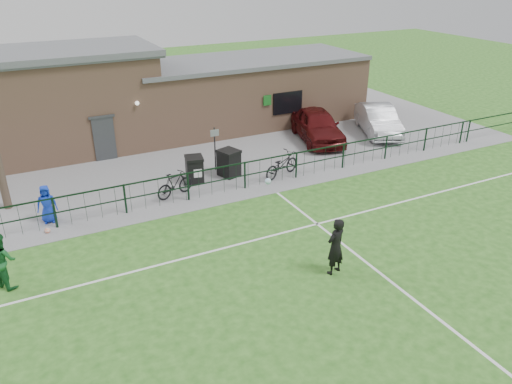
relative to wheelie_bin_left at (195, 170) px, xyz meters
name	(u,v)px	position (x,y,z in m)	size (l,w,h in m)	color
ground	(335,300)	(0.63, -9.61, -0.55)	(90.00, 90.00, 0.00)	#295F1B
paving_strip	(180,151)	(0.63, 3.89, -0.54)	(34.00, 13.00, 0.02)	gray
pitch_line_touch	(225,195)	(0.63, -1.81, -0.54)	(28.00, 0.10, 0.01)	white
pitch_line_mid	(269,236)	(0.63, -5.61, -0.54)	(28.00, 0.10, 0.01)	white
pitch_line_perp	(390,281)	(2.63, -9.61, -0.54)	(0.10, 16.00, 0.01)	white
perimeter_fence	(223,180)	(0.63, -1.61, 0.05)	(28.00, 0.10, 1.20)	black
wheelie_bin_left	(195,170)	(0.00, 0.00, 0.00)	(0.70, 0.79, 1.06)	black
wheelie_bin_right	(229,164)	(1.59, -0.07, 0.03)	(0.74, 0.84, 1.11)	black
sign_post	(215,149)	(1.32, 0.84, 0.47)	(0.06, 0.06, 2.00)	black
car_maroon	(317,125)	(7.68, 2.17, 0.30)	(1.95, 4.86, 1.66)	#4C0D0E
car_silver	(378,120)	(11.32, 1.66, 0.24)	(1.62, 4.64, 1.53)	#AFB1B7
bicycle_d	(175,184)	(-1.23, -1.03, -0.01)	(0.49, 1.74, 1.05)	black
bicycle_e	(282,165)	(3.63, -1.19, 0.01)	(0.71, 2.05, 1.07)	black
spectator_child	(47,204)	(-6.05, -1.03, 0.19)	(0.70, 0.46, 1.44)	#1434C2
goalkeeper_kick	(334,245)	(1.37, -8.37, 0.40)	(1.13, 3.56, 2.07)	black
outfield_player	(2,260)	(-7.64, -4.61, 0.32)	(0.85, 0.66, 1.74)	#1A5C2A
ball_ground	(47,231)	(-6.23, -1.86, -0.45)	(0.20, 0.20, 0.20)	white
clubhouse	(142,96)	(-0.25, 6.89, 1.67)	(24.25, 5.40, 4.96)	tan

